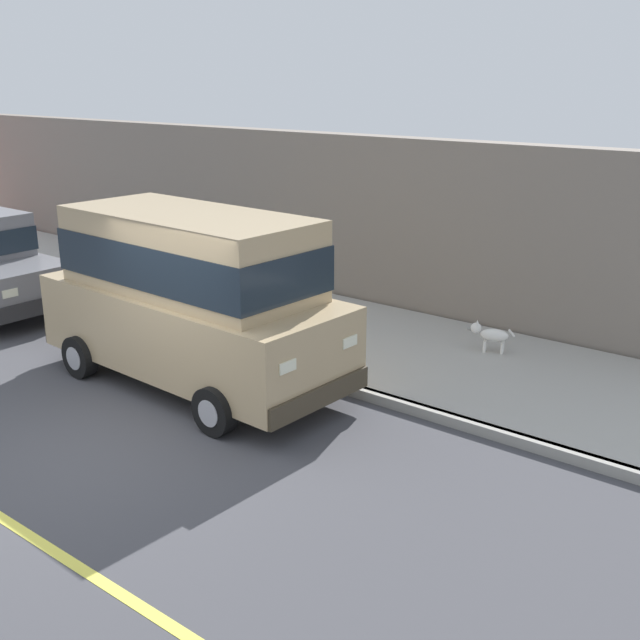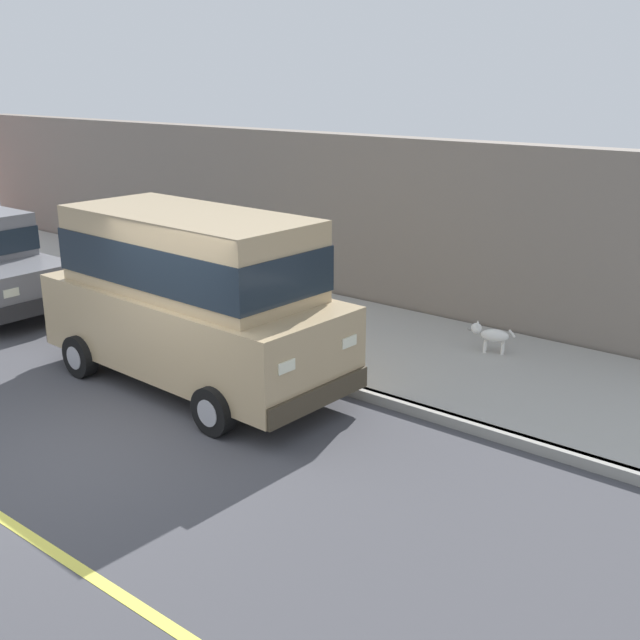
{
  "view_description": "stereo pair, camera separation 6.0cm",
  "coord_description": "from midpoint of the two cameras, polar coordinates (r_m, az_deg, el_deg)",
  "views": [
    {
      "loc": [
        -4.93,
        -7.35,
        4.31
      ],
      "look_at": [
        3.55,
        -0.61,
        0.85
      ],
      "focal_mm": 43.11,
      "sensor_mm": 36.0,
      "label": 1
    },
    {
      "loc": [
        -4.9,
        -7.4,
        4.31
      ],
      "look_at": [
        3.55,
        -0.61,
        0.85
      ],
      "focal_mm": 43.11,
      "sensor_mm": 36.0,
      "label": 2
    }
  ],
  "objects": [
    {
      "name": "ground_plane",
      "position": [
        9.86,
        -15.91,
        -8.96
      ],
      "size": [
        80.0,
        80.0,
        0.0
      ],
      "primitive_type": "plane",
      "color": "#424247"
    },
    {
      "name": "fire_hydrant",
      "position": [
        12.91,
        -6.88,
        0.31
      ],
      "size": [
        0.34,
        0.24,
        0.72
      ],
      "color": "gold",
      "rests_on": "sidewalk"
    },
    {
      "name": "curb",
      "position": [
        11.76,
        -3.24,
        -3.46
      ],
      "size": [
        0.16,
        64.0,
        0.14
      ],
      "primitive_type": "cube",
      "color": "gray",
      "rests_on": "ground"
    },
    {
      "name": "building_facade",
      "position": [
        16.89,
        -5.09,
        8.49
      ],
      "size": [
        0.5,
        20.0,
        3.25
      ],
      "primitive_type": "cube",
      "color": "slate",
      "rests_on": "ground"
    },
    {
      "name": "dog_white",
      "position": [
        12.35,
        12.68,
        -1.06
      ],
      "size": [
        0.36,
        0.73,
        0.49
      ],
      "color": "white",
      "rests_on": "sidewalk"
    },
    {
      "name": "sidewalk",
      "position": [
        13.07,
        2.04,
        -1.24
      ],
      "size": [
        3.6,
        64.0,
        0.14
      ],
      "primitive_type": "cube",
      "color": "#A8A59E",
      "rests_on": "ground"
    },
    {
      "name": "car_tan_van",
      "position": [
        11.02,
        -9.4,
        2.12
      ],
      "size": [
        2.26,
        4.97,
        2.52
      ],
      "color": "tan",
      "rests_on": "ground"
    }
  ]
}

